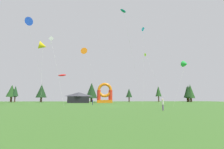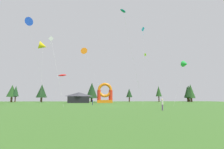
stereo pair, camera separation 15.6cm
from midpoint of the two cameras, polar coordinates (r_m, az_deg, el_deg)
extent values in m
plane|color=#3D6B28|center=(38.64, 1.16, -10.50)|extent=(120.00, 120.00, 0.00)
cone|color=green|center=(44.30, 23.33, 3.27)|extent=(1.89, 1.99, 1.75)
cylinder|color=silver|center=(42.30, 21.70, -3.05)|extent=(3.88, 1.18, 9.84)
cube|color=#8CD826|center=(60.15, 11.11, 6.26)|extent=(0.60, 0.60, 0.38)
cube|color=#8CD826|center=(60.26, 11.10, 6.69)|extent=(0.60, 0.60, 0.38)
cylinder|color=silver|center=(59.12, 14.54, -1.32)|extent=(6.59, 1.11, 16.56)
cone|color=yellow|center=(49.60, -22.02, 8.82)|extent=(2.96, 2.87, 2.48)
cylinder|color=silver|center=(45.79, -22.30, 0.24)|extent=(1.78, 4.17, 15.53)
ellipsoid|color=red|center=(66.18, -16.20, -0.24)|extent=(3.51, 2.20, 1.10)
cylinder|color=silver|center=(66.72, -17.89, -4.64)|extent=(3.88, 1.14, 10.23)
pyramid|color=#19B7CC|center=(63.06, 10.51, 14.56)|extent=(0.86, 1.28, 1.27)
cylinder|color=#19B7CC|center=(62.60, 10.46, 13.67)|extent=(0.04, 0.04, 2.19)
cylinder|color=silver|center=(57.20, 10.56, 3.43)|extent=(1.43, 4.09, 25.73)
pyramid|color=white|center=(39.79, -19.54, 11.12)|extent=(0.81, 0.20, 0.81)
cylinder|color=white|center=(39.54, -19.60, 10.31)|extent=(0.04, 0.04, 1.23)
cylinder|color=silver|center=(35.69, -17.76, 1.27)|extent=(4.13, 3.83, 14.41)
cone|color=orange|center=(54.76, -9.02, 7.46)|extent=(2.34, 2.34, 2.27)
cylinder|color=silver|center=(52.50, -5.41, -0.94)|extent=(7.10, 0.96, 16.18)
ellipsoid|color=#0C7F7A|center=(43.28, 3.80, 20.43)|extent=(1.81, 1.81, 0.58)
cylinder|color=silver|center=(42.24, 7.16, 5.00)|extent=(5.47, 5.38, 22.28)
cone|color=blue|center=(53.80, -26.36, 15.55)|extent=(3.38, 3.36, 2.67)
cylinder|color=silver|center=(52.21, -23.44, 3.19)|extent=(4.92, 5.65, 22.42)
cylinder|color=navy|center=(45.02, -6.49, -9.61)|extent=(0.14, 0.14, 0.75)
cylinder|color=navy|center=(44.88, -6.43, -9.62)|extent=(0.14, 0.14, 0.75)
cylinder|color=navy|center=(44.94, -6.44, -8.76)|extent=(0.34, 0.34, 0.59)
sphere|color=#D8AD84|center=(44.93, -6.44, -8.26)|extent=(0.20, 0.20, 0.20)
cylinder|color=#724C8C|center=(26.24, 16.57, -10.52)|extent=(0.13, 0.13, 0.81)
cylinder|color=#724C8C|center=(26.09, 16.72, -10.53)|extent=(0.13, 0.13, 0.81)
cylinder|color=silver|center=(26.14, 16.58, -8.94)|extent=(0.31, 0.31, 0.64)
sphere|color=beige|center=(26.13, 16.54, -8.01)|extent=(0.22, 0.22, 0.22)
cube|color=orange|center=(67.16, -2.37, -8.94)|extent=(5.82, 4.81, 1.09)
cylinder|color=red|center=(65.42, -4.30, -6.83)|extent=(1.35, 1.35, 3.75)
cylinder|color=red|center=(65.51, -0.35, -6.85)|extent=(1.35, 1.35, 3.75)
cylinder|color=red|center=(68.88, -4.26, -6.88)|extent=(1.35, 1.35, 3.75)
cylinder|color=red|center=(68.97, -0.51, -6.91)|extent=(1.35, 1.35, 3.75)
torus|color=orange|center=(65.49, -2.32, -5.21)|extent=(5.56, 1.08, 5.56)
cube|color=black|center=(66.08, -10.99, -8.22)|extent=(7.80, 3.12, 2.46)
pyramid|color=#3F3F47|center=(66.09, -10.94, -6.50)|extent=(7.80, 3.12, 1.52)
cylinder|color=#4C331E|center=(88.77, -30.48, -7.20)|extent=(0.80, 0.80, 2.35)
cone|color=#234C1E|center=(88.83, -30.31, -4.72)|extent=(4.43, 4.43, 5.36)
cylinder|color=#4C331E|center=(87.73, -29.55, -7.18)|extent=(0.47, 0.47, 2.63)
cone|color=#1E4221|center=(87.79, -29.39, -4.81)|extent=(2.61, 2.61, 4.65)
cylinder|color=#4C331E|center=(83.34, -22.47, -7.82)|extent=(0.85, 0.85, 2.05)
cone|color=#193819|center=(83.40, -22.33, -5.09)|extent=(4.70, 4.70, 5.92)
cylinder|color=#4C331E|center=(84.25, -6.75, -8.46)|extent=(1.02, 1.02, 1.74)
cone|color=#193819|center=(84.33, -6.70, -5.30)|extent=(5.68, 5.68, 7.54)
cylinder|color=#4C331E|center=(81.02, 5.85, -8.33)|extent=(0.53, 0.53, 2.20)
cone|color=#193819|center=(81.05, 5.82, -6.12)|extent=(2.93, 2.93, 4.05)
cylinder|color=#4C331E|center=(83.68, 15.43, -7.95)|extent=(0.50, 0.50, 2.58)
cone|color=#234C1E|center=(83.74, 15.34, -5.39)|extent=(2.79, 2.79, 4.88)
cylinder|color=#4C331E|center=(90.10, 24.36, -7.62)|extent=(0.78, 0.78, 2.25)
cone|color=#193819|center=(90.16, 24.22, -5.12)|extent=(4.31, 4.31, 5.61)
cylinder|color=#4C331E|center=(92.79, 23.98, -7.72)|extent=(0.56, 0.56, 1.93)
cone|color=#1E4221|center=(92.84, 23.85, -5.43)|extent=(3.14, 3.14, 5.51)
cylinder|color=#4C331E|center=(89.97, 24.95, -7.73)|extent=(0.71, 0.71, 1.79)
cone|color=#234C1E|center=(90.03, 24.80, -5.05)|extent=(3.96, 3.96, 6.64)
cylinder|color=#4C331E|center=(91.17, 25.11, -7.56)|extent=(0.56, 0.56, 2.27)
cone|color=#1E4221|center=(91.22, 24.98, -5.41)|extent=(3.09, 3.09, 4.57)
camera|label=1|loc=(0.08, -89.91, -0.01)|focal=27.41mm
camera|label=2|loc=(0.08, 90.09, 0.01)|focal=27.41mm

